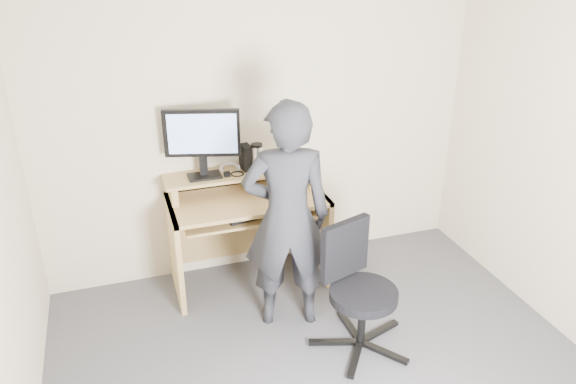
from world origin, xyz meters
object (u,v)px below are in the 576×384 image
desk (246,217)px  office_chair (357,284)px  monitor (202,137)px  person (287,218)px

desk → office_chair: 1.15m
desk → office_chair: (0.50, -1.03, -0.07)m
desk → office_chair: size_ratio=1.39×
monitor → person: person is taller
office_chair → desk: bearing=97.1°
office_chair → person: person is taller
monitor → office_chair: monitor is taller
desk → monitor: 0.74m
desk → person: 0.71m
monitor → person: size_ratio=0.33×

